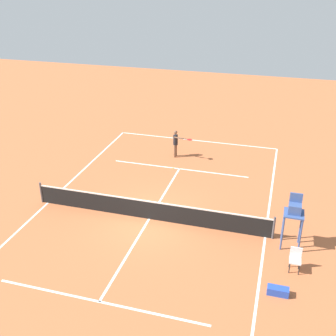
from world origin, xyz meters
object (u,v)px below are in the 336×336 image
at_px(equipment_bag, 278,291).
at_px(tennis_ball, 173,168).
at_px(player_serving, 176,141).
at_px(courtside_chair_near, 295,258).
at_px(umpire_chair, 294,213).

bearing_deg(equipment_bag, tennis_ball, -54.49).
xyz_separation_m(player_serving, tennis_ball, (-0.26, 1.67, -0.98)).
relative_size(tennis_ball, equipment_bag, 0.09).
distance_m(player_serving, courtside_chair_near, 11.46).
height_order(tennis_ball, umpire_chair, umpire_chair).
bearing_deg(player_serving, umpire_chair, 50.00).
bearing_deg(courtside_chair_near, tennis_ball, -46.84).
height_order(player_serving, umpire_chair, umpire_chair).
height_order(umpire_chair, equipment_bag, umpire_chair).
distance_m(player_serving, tennis_ball, 1.95).
distance_m(umpire_chair, equipment_bag, 3.44).
xyz_separation_m(courtside_chair_near, equipment_bag, (0.53, 1.55, -0.38)).
bearing_deg(equipment_bag, player_serving, -57.99).
xyz_separation_m(umpire_chair, equipment_bag, (0.33, 3.10, -1.46)).
xyz_separation_m(player_serving, equipment_bag, (-6.58, 10.53, -0.86)).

